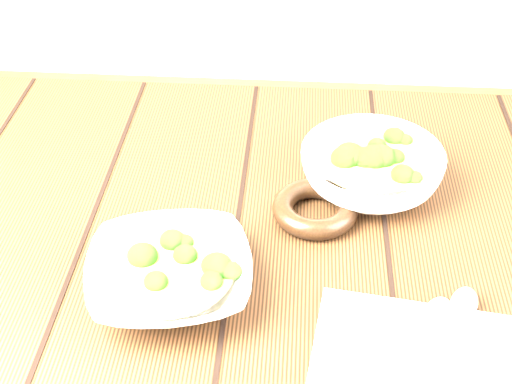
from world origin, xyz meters
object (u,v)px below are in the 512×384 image
object	(u,v)px
soup_bowl_back	(371,169)
napkin	(422,373)
table	(251,300)
soup_bowl_front	(170,275)
trivet	(315,208)

from	to	relation	value
soup_bowl_back	napkin	bearing A→B (deg)	-83.30
soup_bowl_back	table	bearing A→B (deg)	-143.61
table	soup_bowl_front	bearing A→B (deg)	-131.12
table	soup_bowl_back	world-z (taller)	soup_bowl_back
soup_bowl_front	trivet	bearing A→B (deg)	41.24
soup_bowl_back	napkin	size ratio (longest dim) A/B	0.89
napkin	soup_bowl_front	bearing A→B (deg)	167.53
soup_bowl_back	napkin	world-z (taller)	soup_bowl_back
trivet	soup_bowl_back	bearing A→B (deg)	41.78
soup_bowl_front	table	bearing A→B (deg)	48.88
table	soup_bowl_back	xyz separation A→B (m)	(0.16, 0.12, 0.15)
soup_bowl_front	napkin	size ratio (longest dim) A/B	0.96
trivet	soup_bowl_front	bearing A→B (deg)	-138.76
table	napkin	bearing A→B (deg)	-46.22
napkin	soup_bowl_back	bearing A→B (deg)	104.57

